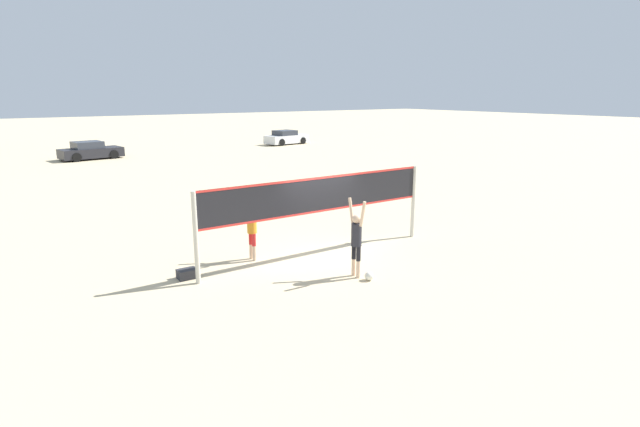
{
  "coord_description": "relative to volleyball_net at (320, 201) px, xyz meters",
  "views": [
    {
      "loc": [
        -8.09,
        -11.81,
        4.82
      ],
      "look_at": [
        0.0,
        0.0,
        1.34
      ],
      "focal_mm": 28.0,
      "sensor_mm": 36.0,
      "label": 1
    }
  ],
  "objects": [
    {
      "name": "gear_bag",
      "position": [
        -3.94,
        0.52,
        -1.58
      ],
      "size": [
        0.5,
        0.35,
        0.25
      ],
      "color": "#2D2D33",
      "rests_on": "ground_plane"
    },
    {
      "name": "parked_car_near",
      "position": [
        -1.26,
        28.22,
        -1.11
      ],
      "size": [
        4.48,
        2.47,
        1.32
      ],
      "rotation": [
        0.0,
        0.0,
        0.15
      ],
      "color": "#232328",
      "rests_on": "ground_plane"
    },
    {
      "name": "volleyball",
      "position": [
        -0.04,
        -2.35,
        -1.58
      ],
      "size": [
        0.24,
        0.24,
        0.24
      ],
      "color": "silver",
      "rests_on": "ground_plane"
    },
    {
      "name": "player_spiker",
      "position": [
        -0.16,
        -1.93,
        -0.58
      ],
      "size": [
        0.28,
        0.7,
        2.13
      ],
      "rotation": [
        0.0,
        0.0,
        1.57
      ],
      "color": "beige",
      "rests_on": "ground_plane"
    },
    {
      "name": "player_blocker",
      "position": [
        -1.8,
        0.89,
        -0.64
      ],
      "size": [
        0.28,
        0.69,
        2.02
      ],
      "rotation": [
        0.0,
        0.0,
        -1.57
      ],
      "color": "beige",
      "rests_on": "ground_plane"
    },
    {
      "name": "parked_car_far",
      "position": [
        16.23,
        29.37,
        -1.09
      ],
      "size": [
        4.43,
        2.42,
        1.33
      ],
      "rotation": [
        0.0,
        0.0,
        0.16
      ],
      "color": "silver",
      "rests_on": "ground_plane"
    },
    {
      "name": "volleyball_net",
      "position": [
        0.0,
        0.0,
        0.0
      ],
      "size": [
        7.78,
        0.13,
        2.43
      ],
      "color": "beige",
      "rests_on": "ground_plane"
    },
    {
      "name": "ground_plane",
      "position": [
        0.0,
        0.0,
        -1.7
      ],
      "size": [
        200.0,
        200.0,
        0.0
      ],
      "primitive_type": "plane",
      "color": "beige"
    }
  ]
}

